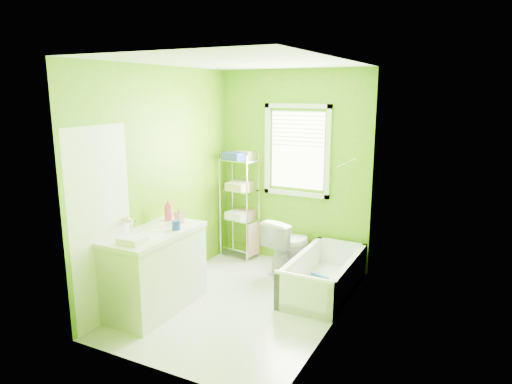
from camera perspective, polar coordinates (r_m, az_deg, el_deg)
The scene contains 9 objects.
ground at distance 5.27m, azimuth -1.65°, elevation -13.56°, with size 2.90×2.90×0.00m, color silver.
room_envelope at distance 4.80m, azimuth -1.76°, elevation 3.28°, with size 2.14×2.94×2.62m.
window at distance 6.05m, azimuth 5.16°, elevation 5.78°, with size 0.92×0.05×1.22m.
door at distance 4.76m, azimuth -18.72°, elevation -4.21°, with size 0.09×0.80×2.00m.
right_wall_decor at distance 4.43m, azimuth 9.97°, elevation -0.66°, with size 0.04×1.48×1.17m.
bathtub at distance 5.49m, azimuth 8.39°, elevation -10.92°, with size 0.66×1.41×0.46m.
toilet at distance 6.00m, azimuth 4.07°, elevation -6.56°, with size 0.40×0.70×0.72m, color white.
vanity at distance 5.06m, azimuth -12.51°, elevation -9.28°, with size 0.59×1.16×1.13m.
wire_shelf_unit at distance 6.37m, azimuth -1.96°, elevation -0.25°, with size 0.54×0.44×1.50m.
Camera 1 is at (2.27, -4.16, 2.31)m, focal length 32.00 mm.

